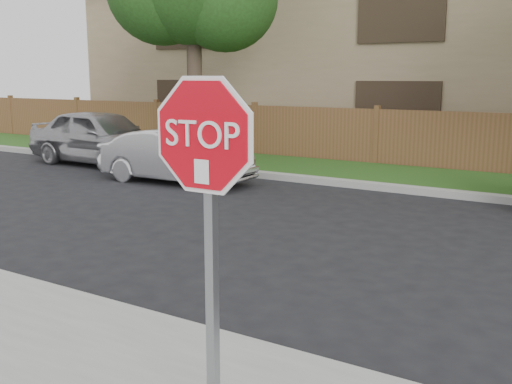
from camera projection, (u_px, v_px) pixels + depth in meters
The scene contains 5 objects.
ground at pixel (332, 370), 5.18m from camera, with size 90.00×90.00×0.00m, color black.
far_curb at pixel (506, 200), 11.94m from camera, with size 70.00×0.30×0.15m, color gray.
stop_sign at pixel (206, 187), 3.71m from camera, with size 1.01×0.13×2.55m.
sedan_far_left at pixel (101, 137), 16.96m from camera, with size 1.87×4.66×1.59m, color #9E9DA1.
sedan_left at pixel (176, 157), 14.14m from camera, with size 1.32×3.79×1.25m, color silver.
Camera 1 is at (1.99, -4.41, 2.51)m, focal length 42.00 mm.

